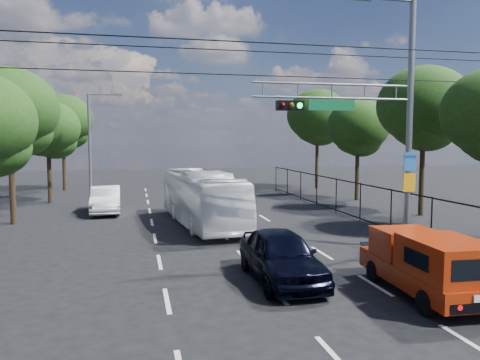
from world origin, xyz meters
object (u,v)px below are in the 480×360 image
object	(u,v)px
white_bus	(202,198)
navy_hatchback	(281,255)
signal_mast	(381,113)
white_van	(106,200)
red_pickup	(426,262)

from	to	relation	value
white_bus	navy_hatchback	bearing A→B (deg)	-89.95
signal_mast	white_bus	size ratio (longest dim) A/B	0.99
white_van	white_bus	bearing A→B (deg)	-47.48
signal_mast	white_van	distance (m)	16.64
navy_hatchback	white_bus	bearing A→B (deg)	95.89
red_pickup	white_bus	bearing A→B (deg)	110.30
white_bus	red_pickup	bearing A→B (deg)	-75.65
signal_mast	white_bus	bearing A→B (deg)	130.55
red_pickup	signal_mast	bearing A→B (deg)	74.53
red_pickup	white_van	distance (m)	19.40
signal_mast	white_bus	xyz separation A→B (m)	(-5.85, 6.84, -3.90)
navy_hatchback	red_pickup	bearing A→B (deg)	-32.58
signal_mast	red_pickup	world-z (taller)	signal_mast
red_pickup	navy_hatchback	bearing A→B (deg)	147.53
navy_hatchback	white_van	distance (m)	15.98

